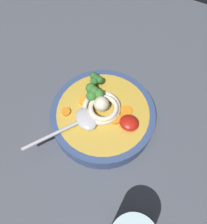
{
  "coord_description": "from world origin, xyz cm",
  "views": [
    {
      "loc": [
        11.77,
        -18.18,
        53.58
      ],
      "look_at": [
        0.14,
        3.63,
        7.49
      ],
      "focal_mm": 36.74,
      "sensor_mm": 36.0,
      "label": 1
    }
  ],
  "objects": [
    {
      "name": "soup_bowl",
      "position": [
        0.14,
        3.63,
        5.28
      ],
      "size": [
        24.25,
        24.25,
        4.58
      ],
      "color": "#334775",
      "rests_on": "table_slab"
    },
    {
      "name": "noodle_pile",
      "position": [
        -0.52,
        4.08,
        8.71
      ],
      "size": [
        9.73,
        9.54,
        3.91
      ],
      "color": "beige",
      "rests_on": "soup_bowl"
    },
    {
      "name": "soup_spoon",
      "position": [
        -2.95,
        -1.08,
        8.29
      ],
      "size": [
        12.29,
        16.24,
        1.6
      ],
      "rotation": [
        0.0,
        0.0,
        4.13
      ],
      "color": "#B7B7BC",
      "rests_on": "soup_bowl"
    },
    {
      "name": "carrot_slice_beside_noodles",
      "position": [
        -5.35,
        3.84,
        7.8
      ],
      "size": [
        2.02,
        2.02,
        0.62
      ],
      "primitive_type": "cylinder",
      "color": "orange",
      "rests_on": "soup_bowl"
    },
    {
      "name": "broccoli_floret_far",
      "position": [
        -5.21,
        9.84,
        9.31
      ],
      "size": [
        3.66,
        3.15,
        2.9
      ],
      "color": "#7A9E60",
      "rests_on": "soup_bowl"
    },
    {
      "name": "carrot_slice_left",
      "position": [
        4.65,
        6.16,
        7.75
      ],
      "size": [
        2.75,
        2.75,
        0.51
      ],
      "primitive_type": "cylinder",
      "color": "orange",
      "rests_on": "soup_bowl"
    },
    {
      "name": "broccoli_floret_front",
      "position": [
        -3.56,
        5.92,
        9.87
      ],
      "size": [
        4.79,
        4.12,
        3.79
      ],
      "color": "#7A9E60",
      "rests_on": "soup_bowl"
    },
    {
      "name": "table_slab",
      "position": [
        0.0,
        0.0,
        1.46
      ],
      "size": [
        116.88,
        116.88,
        2.91
      ],
      "primitive_type": "cube",
      "color": "#474C56",
      "rests_on": "ground"
    },
    {
      "name": "carrot_slice_center",
      "position": [
        -7.32,
        -0.52,
        7.81
      ],
      "size": [
        2.03,
        2.03,
        0.63
      ],
      "primitive_type": "cylinder",
      "color": "orange",
      "rests_on": "soup_bowl"
    },
    {
      "name": "carrot_slice_extra_b",
      "position": [
        3.31,
        3.21,
        7.79
      ],
      "size": [
        2.69,
        2.69,
        0.6
      ],
      "primitive_type": "cylinder",
      "color": "orange",
      "rests_on": "soup_bowl"
    },
    {
      "name": "chili_sauce_dollop",
      "position": [
        6.59,
        3.41,
        8.47
      ],
      "size": [
        4.33,
        3.9,
        1.95
      ],
      "primitive_type": "ellipsoid",
      "color": "#B2190F",
      "rests_on": "soup_bowl"
    }
  ]
}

